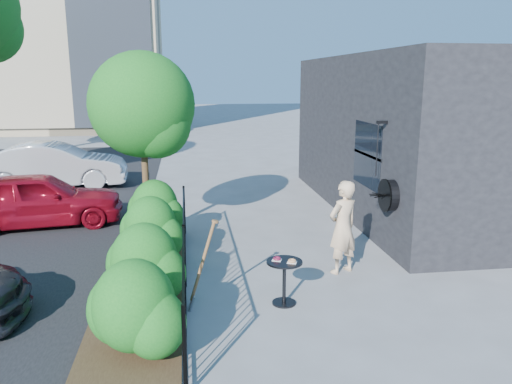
{
  "coord_description": "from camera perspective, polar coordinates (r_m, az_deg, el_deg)",
  "views": [
    {
      "loc": [
        -1.42,
        -7.94,
        3.45
      ],
      "look_at": [
        -0.05,
        1.74,
        1.2
      ],
      "focal_mm": 35.0,
      "sensor_mm": 36.0,
      "label": 1
    }
  ],
  "objects": [
    {
      "name": "woman",
      "position": [
        9.03,
        9.89,
        -3.99
      ],
      "size": [
        0.73,
        0.64,
        1.7
      ],
      "primitive_type": "imported",
      "rotation": [
        0.0,
        0.0,
        3.61
      ],
      "color": "#D2AE88",
      "rests_on": "ground"
    },
    {
      "name": "fence",
      "position": [
        8.45,
        -8.19,
        -7.17
      ],
      "size": [
        0.05,
        6.05,
        1.1
      ],
      "color": "black",
      "rests_on": "ground"
    },
    {
      "name": "planting_bed",
      "position": [
        8.68,
        -12.78,
        -10.52
      ],
      "size": [
        1.3,
        6.0,
        0.08
      ],
      "primitive_type": "cube",
      "color": "#382616",
      "rests_on": "ground"
    },
    {
      "name": "ground",
      "position": [
        8.77,
        1.94,
        -10.21
      ],
      "size": [
        120.0,
        120.0,
        0.0
      ],
      "primitive_type": "plane",
      "color": "gray",
      "rests_on": "ground"
    },
    {
      "name": "car_silver",
      "position": [
        17.1,
        -22.03,
        2.83
      ],
      "size": [
        4.49,
        1.78,
        1.45
      ],
      "primitive_type": "imported",
      "rotation": [
        0.0,
        0.0,
        1.63
      ],
      "color": "#BBBCC1",
      "rests_on": "ground"
    },
    {
      "name": "shrubs",
      "position": [
        8.52,
        -12.27,
        -6.17
      ],
      "size": [
        1.1,
        5.6,
        1.24
      ],
      "color": "#155F1A",
      "rests_on": "ground"
    },
    {
      "name": "shop_building",
      "position": [
        14.3,
        21.05,
        6.27
      ],
      "size": [
        6.22,
        9.0,
        4.0
      ],
      "color": "black",
      "rests_on": "ground"
    },
    {
      "name": "patio_tree",
      "position": [
        10.75,
        -12.55,
        8.99
      ],
      "size": [
        2.2,
        2.2,
        3.94
      ],
      "color": "#3F2B19",
      "rests_on": "ground"
    },
    {
      "name": "shovel",
      "position": [
        7.62,
        -6.34,
        -8.82
      ],
      "size": [
        0.49,
        0.19,
        1.44
      ],
      "color": "brown",
      "rests_on": "ground"
    },
    {
      "name": "cafe_table",
      "position": [
        7.8,
        3.26,
        -9.38
      ],
      "size": [
        0.56,
        0.56,
        0.75
      ],
      "rotation": [
        0.0,
        0.0,
        -0.37
      ],
      "color": "black",
      "rests_on": "ground"
    },
    {
      "name": "car_red",
      "position": [
        12.83,
        -23.65,
        -0.75
      ],
      "size": [
        4.02,
        2.09,
        1.3
      ],
      "primitive_type": "imported",
      "rotation": [
        0.0,
        0.0,
        1.72
      ],
      "color": "maroon",
      "rests_on": "ground"
    }
  ]
}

